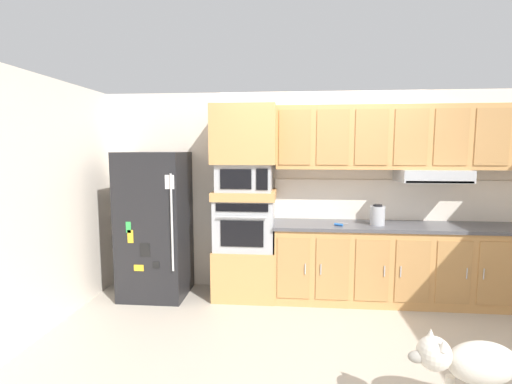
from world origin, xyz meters
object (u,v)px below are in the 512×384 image
at_px(refrigerator, 155,225).
at_px(dog, 471,365).
at_px(electric_kettle, 377,215).
at_px(screwdriver, 339,224).
at_px(built_in_oven, 245,223).
at_px(microwave, 245,177).

distance_m(refrigerator, dog, 3.46).
height_order(electric_kettle, dog, electric_kettle).
height_order(screwdriver, electric_kettle, electric_kettle).
relative_size(built_in_oven, screwdriver, 4.20).
relative_size(electric_kettle, dog, 0.28).
bearing_deg(microwave, screwdriver, -6.61).
xyz_separation_m(refrigerator, dog, (2.78, -2.01, -0.44)).
relative_size(built_in_oven, microwave, 1.09).
height_order(refrigerator, screwdriver, refrigerator).
distance_m(built_in_oven, dog, 2.72).
distance_m(refrigerator, electric_kettle, 2.65).
relative_size(microwave, electric_kettle, 2.68).
distance_m(built_in_oven, screwdriver, 1.11).
relative_size(refrigerator, screwdriver, 10.57).
bearing_deg(refrigerator, dog, -35.90).
distance_m(refrigerator, screwdriver, 2.20).
bearing_deg(microwave, dog, -50.99).
bearing_deg(electric_kettle, refrigerator, -179.56).
height_order(screwdriver, dog, screwdriver).
bearing_deg(dog, microwave, -59.08).
relative_size(microwave, dog, 0.76).
height_order(microwave, electric_kettle, microwave).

